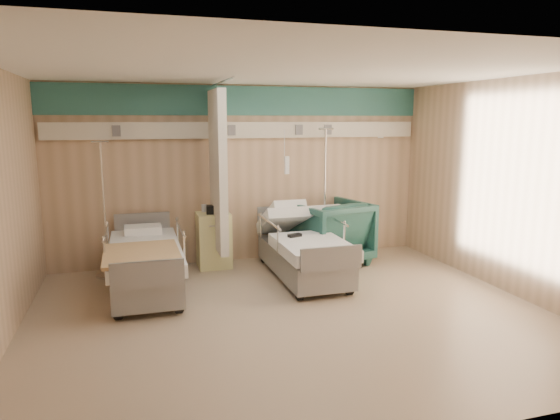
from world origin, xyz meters
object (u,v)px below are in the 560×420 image
object	(u,v)px
visitor_armchair	(329,232)
iv_stand_right	(324,231)
bed_right	(303,256)
bedside_cabinet	(214,240)
iv_stand_left	(107,249)
bed_left	(146,269)

from	to	relation	value
visitor_armchair	iv_stand_right	bearing A→B (deg)	-111.68
bed_right	bedside_cabinet	size ratio (longest dim) A/B	2.54
bedside_cabinet	visitor_armchair	xyz separation A→B (m)	(1.80, -0.30, 0.08)
bed_right	iv_stand_left	size ratio (longest dim) A/B	1.10
iv_stand_right	iv_stand_left	distance (m)	3.41
bedside_cabinet	bed_left	bearing A→B (deg)	-139.40
bed_left	iv_stand_left	bearing A→B (deg)	121.21
bed_left	bedside_cabinet	bearing A→B (deg)	40.60
iv_stand_left	bedside_cabinet	bearing A→B (deg)	1.57
bed_left	iv_stand_left	xyz separation A→B (m)	(-0.52, 0.86, 0.09)
bed_right	iv_stand_left	xyz separation A→B (m)	(-2.72, 0.86, 0.09)
bed_left	iv_stand_right	world-z (taller)	iv_stand_right
bed_left	bedside_cabinet	size ratio (longest dim) A/B	2.54
bedside_cabinet	iv_stand_left	world-z (taller)	iv_stand_left
bed_right	iv_stand_right	distance (m)	1.16
bed_right	bedside_cabinet	distance (m)	1.46
visitor_armchair	iv_stand_left	bearing A→B (deg)	-18.86
bedside_cabinet	bed_right	bearing A→B (deg)	-38.05
bed_right	iv_stand_left	bearing A→B (deg)	162.51
visitor_armchair	iv_stand_left	world-z (taller)	iv_stand_left
iv_stand_right	visitor_armchair	bearing A→B (deg)	-97.18
visitor_armchair	iv_stand_left	size ratio (longest dim) A/B	0.56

